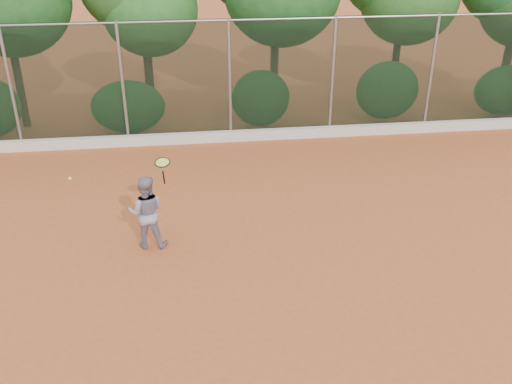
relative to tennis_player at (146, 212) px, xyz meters
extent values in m
plane|color=#A44F26|center=(2.18, -1.31, -0.78)|extent=(80.00, 80.00, 0.00)
cube|color=beige|center=(2.18, 5.51, -0.63)|extent=(24.00, 0.20, 0.30)
imported|color=gray|center=(0.00, 0.00, 0.00)|extent=(0.81, 0.65, 1.56)
cube|color=black|center=(2.18, 5.69, 0.97)|extent=(24.00, 0.01, 3.50)
cylinder|color=gray|center=(2.18, 5.69, 2.67)|extent=(24.00, 0.06, 0.06)
cylinder|color=gray|center=(-3.82, 5.69, 0.97)|extent=(0.09, 0.09, 3.50)
cylinder|color=gray|center=(-0.82, 5.69, 0.97)|extent=(0.09, 0.09, 3.50)
cylinder|color=gray|center=(2.18, 5.69, 0.97)|extent=(0.09, 0.09, 3.50)
cylinder|color=gray|center=(5.18, 5.69, 0.97)|extent=(0.09, 0.09, 3.50)
cylinder|color=gray|center=(8.18, 5.69, 0.97)|extent=(0.09, 0.09, 3.50)
cylinder|color=#48321B|center=(-4.12, 7.59, 0.67)|extent=(0.24, 0.24, 2.90)
cylinder|color=#3F2718|center=(-0.22, 7.99, 0.42)|extent=(0.28, 0.28, 2.40)
ellipsoid|color=#235A1E|center=(-0.02, 7.89, 2.62)|extent=(2.90, 2.40, 2.80)
cylinder|color=#432F19|center=(3.78, 7.69, 0.72)|extent=(0.26, 0.26, 3.00)
cylinder|color=#3B2A17|center=(7.88, 7.89, 0.57)|extent=(0.24, 0.24, 2.70)
cylinder|color=#48331C|center=(11.58, 7.49, 0.47)|extent=(0.28, 0.28, 2.50)
ellipsoid|color=#306B29|center=(-0.82, 6.49, 0.07)|extent=(2.20, 1.16, 1.60)
ellipsoid|color=#2C6426|center=(3.18, 6.49, 0.17)|extent=(1.80, 1.04, 1.76)
ellipsoid|color=#32702A|center=(7.18, 6.49, 0.27)|extent=(2.00, 1.10, 1.84)
ellipsoid|color=#2F6D29|center=(11.18, 6.49, 0.12)|extent=(2.16, 1.12, 1.64)
cylinder|color=black|center=(0.40, 0.04, 0.73)|extent=(0.05, 0.12, 0.31)
torus|color=black|center=(0.40, -0.02, 1.08)|extent=(0.36, 0.35, 0.11)
cylinder|color=#BCD03D|center=(0.40, -0.02, 1.08)|extent=(0.30, 0.29, 0.08)
sphere|color=#E7F537|center=(-1.50, 0.57, 0.56)|extent=(0.07, 0.07, 0.07)
camera|label=1|loc=(0.94, -10.18, 5.57)|focal=40.00mm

